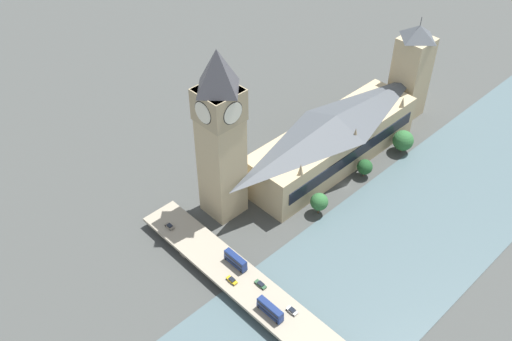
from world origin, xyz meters
name	(u,v)px	position (x,y,z in m)	size (l,w,h in m)	color
ground_plane	(345,185)	(0.00, 0.00, 0.00)	(600.00, 600.00, 0.00)	#424442
river_water	(416,228)	(-36.07, 0.00, 0.15)	(60.15, 360.00, 0.30)	#4C6066
parliament_hall	(334,139)	(14.92, -8.00, 12.52)	(24.30, 89.20, 25.21)	tan
clock_tower	(220,132)	(25.55, 47.60, 39.54)	(15.26, 15.26, 73.48)	tan
victoria_tower	(411,71)	(14.98, -63.82, 23.91)	(14.44, 14.44, 51.83)	tan
road_bridge	(297,328)	(-36.07, 70.01, 3.54)	(152.30, 14.83, 4.41)	gray
double_decker_bus_lead	(236,260)	(-2.85, 66.85, 7.05)	(10.05, 2.49, 4.80)	navy
double_decker_bus_rear	(270,309)	(-26.59, 72.93, 6.99)	(10.57, 2.52, 4.70)	navy
car_northbound_lead	(261,284)	(-15.83, 66.89, 5.05)	(4.77, 1.75, 1.28)	#2D5638
car_northbound_mid	(232,280)	(-7.54, 72.97, 5.14)	(4.40, 1.75, 1.49)	gold
car_northbound_tail	(170,226)	(28.90, 72.70, 5.08)	(4.02, 1.85, 1.32)	slate
car_southbound_lead	(292,311)	(-31.13, 67.04, 5.13)	(4.12, 1.82, 1.44)	silver
tree_embankment_near	(365,167)	(-1.55, -10.45, 5.11)	(6.87, 6.87, 8.56)	brown
tree_embankment_mid	(403,141)	(-2.87, -36.84, 6.34)	(9.57, 9.57, 11.13)	brown
tree_embankment_far	(319,202)	(-3.10, 21.46, 6.26)	(7.32, 7.32, 9.94)	brown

